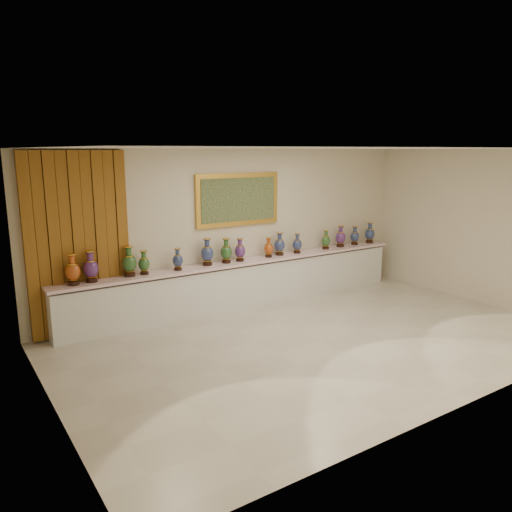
{
  "coord_description": "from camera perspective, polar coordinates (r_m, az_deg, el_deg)",
  "views": [
    {
      "loc": [
        -4.98,
        -5.66,
        2.97
      ],
      "look_at": [
        -0.11,
        1.7,
        1.1
      ],
      "focal_mm": 35.0,
      "sensor_mm": 36.0,
      "label": 1
    }
  ],
  "objects": [
    {
      "name": "ground",
      "position": [
        8.1,
        7.39,
        -9.62
      ],
      "size": [
        8.0,
        8.0,
        0.0
      ],
      "primitive_type": "plane",
      "color": "beige",
      "rests_on": "ground"
    },
    {
      "name": "room",
      "position": [
        8.57,
        -16.57,
        2.21
      ],
      "size": [
        8.0,
        8.0,
        8.0
      ],
      "color": "beige",
      "rests_on": "ground"
    },
    {
      "name": "counter",
      "position": [
        9.7,
        -1.32,
        -3.15
      ],
      "size": [
        7.28,
        0.48,
        0.9
      ],
      "color": "white",
      "rests_on": "ground"
    },
    {
      "name": "vase_0",
      "position": [
        8.29,
        -20.22,
        -1.63
      ],
      "size": [
        0.28,
        0.28,
        0.5
      ],
      "rotation": [
        0.0,
        0.0,
        0.23
      ],
      "color": "black",
      "rests_on": "counter"
    },
    {
      "name": "vase_1",
      "position": [
        8.39,
        -18.35,
        -1.32
      ],
      "size": [
        0.3,
        0.3,
        0.51
      ],
      "rotation": [
        0.0,
        0.0,
        0.35
      ],
      "color": "black",
      "rests_on": "counter"
    },
    {
      "name": "vase_2",
      "position": [
        8.59,
        -14.29,
        -0.76
      ],
      "size": [
        0.27,
        0.27,
        0.51
      ],
      "rotation": [
        0.0,
        0.0,
        0.13
      ],
      "color": "black",
      "rests_on": "counter"
    },
    {
      "name": "vase_3",
      "position": [
        8.67,
        -12.68,
        -0.87
      ],
      "size": [
        0.2,
        0.2,
        0.41
      ],
      "rotation": [
        0.0,
        0.0,
        -0.03
      ],
      "color": "black",
      "rests_on": "counter"
    },
    {
      "name": "vase_4",
      "position": [
        8.87,
        -8.94,
        -0.49
      ],
      "size": [
        0.21,
        0.21,
        0.39
      ],
      "rotation": [
        0.0,
        0.0,
        -0.18
      ],
      "color": "black",
      "rests_on": "counter"
    },
    {
      "name": "vase_5",
      "position": [
        9.16,
        -5.61,
        0.31
      ],
      "size": [
        0.29,
        0.29,
        0.5
      ],
      "rotation": [
        0.0,
        0.0,
        0.27
      ],
      "color": "black",
      "rests_on": "counter"
    },
    {
      "name": "vase_6",
      "position": [
        9.34,
        -3.43,
        0.47
      ],
      "size": [
        0.25,
        0.25,
        0.47
      ],
      "rotation": [
        0.0,
        0.0,
        -0.2
      ],
      "color": "black",
      "rests_on": "counter"
    },
    {
      "name": "vase_7",
      "position": [
        9.48,
        -1.84,
        0.59
      ],
      "size": [
        0.26,
        0.26,
        0.44
      ],
      "rotation": [
        0.0,
        0.0,
        0.34
      ],
      "color": "black",
      "rests_on": "counter"
    },
    {
      "name": "vase_8",
      "position": [
        9.83,
        1.44,
        0.88
      ],
      "size": [
        0.18,
        0.18,
        0.39
      ],
      "rotation": [
        0.0,
        0.0,
        0.01
      ],
      "color": "black",
      "rests_on": "counter"
    },
    {
      "name": "vase_9",
      "position": [
        10.03,
        2.71,
        1.28
      ],
      "size": [
        0.28,
        0.28,
        0.46
      ],
      "rotation": [
        0.0,
        0.0,
        0.42
      ],
      "color": "black",
      "rests_on": "counter"
    },
    {
      "name": "vase_10",
      "position": [
        10.25,
        4.73,
        1.35
      ],
      "size": [
        0.23,
        0.23,
        0.41
      ],
      "rotation": [
        0.0,
        0.0,
        0.24
      ],
      "color": "black",
      "rests_on": "counter"
    },
    {
      "name": "vase_11",
      "position": [
        10.75,
        7.98,
        1.76
      ],
      "size": [
        0.21,
        0.21,
        0.41
      ],
      "rotation": [
        0.0,
        0.0,
        -0.1
      ],
      "color": "black",
      "rests_on": "counter"
    },
    {
      "name": "vase_12",
      "position": [
        11.04,
        9.64,
        2.12
      ],
      "size": [
        0.23,
        0.23,
        0.47
      ],
      "rotation": [
        0.0,
        0.0,
        0.06
      ],
      "color": "black",
      "rests_on": "counter"
    },
    {
      "name": "vase_13",
      "position": [
        11.36,
        11.22,
        2.21
      ],
      "size": [
        0.2,
        0.2,
        0.42
      ],
      "rotation": [
        0.0,
        0.0,
        -0.02
      ],
      "color": "black",
      "rests_on": "counter"
    },
    {
      "name": "vase_14",
      "position": [
        11.64,
        12.87,
        2.51
      ],
      "size": [
        0.22,
        0.22,
        0.47
      ],
      "rotation": [
        0.0,
        0.0,
        -0.02
      ],
      "color": "black",
      "rests_on": "counter"
    },
    {
      "name": "label_card",
      "position": [
        9.09,
        -5.06,
        -1.21
      ],
      "size": [
        0.1,
        0.06,
        0.0
      ],
      "primitive_type": "cube",
      "color": "white",
      "rests_on": "counter"
    }
  ]
}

